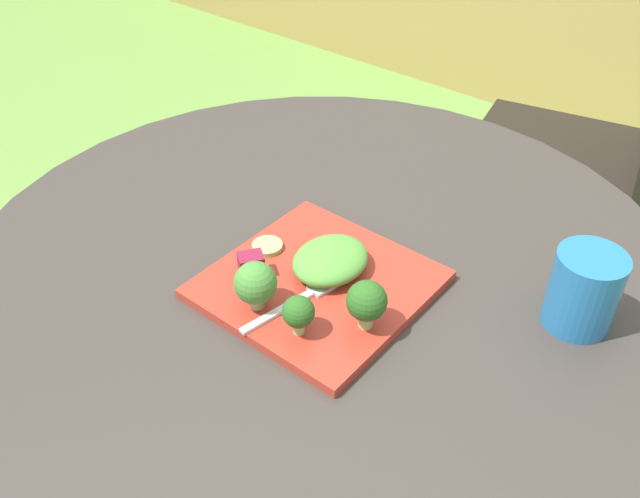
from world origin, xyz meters
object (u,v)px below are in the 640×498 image
(drinking_glass, at_px, (583,294))
(fork, at_px, (302,298))
(salad_plate, at_px, (318,284))
(patio_chair, at_px, (606,132))

(drinking_glass, relative_size, fork, 0.67)
(drinking_glass, bearing_deg, fork, -144.73)
(salad_plate, height_order, drinking_glass, drinking_glass)
(salad_plate, bearing_deg, drinking_glass, 28.44)
(patio_chair, xyz_separation_m, fork, (-0.04, -1.05, 0.19))
(patio_chair, relative_size, fork, 5.82)
(fork, bearing_deg, patio_chair, 87.79)
(patio_chair, distance_m, drinking_glass, 0.92)
(patio_chair, bearing_deg, drinking_glass, -74.42)
(drinking_glass, bearing_deg, patio_chair, 105.58)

